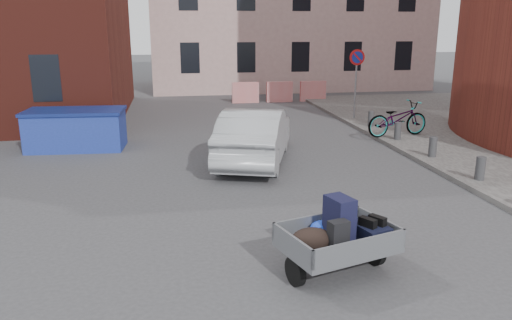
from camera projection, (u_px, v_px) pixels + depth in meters
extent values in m
plane|color=#38383A|center=(232.00, 219.00, 9.65)|extent=(120.00, 120.00, 0.00)
cylinder|color=gray|center=(356.00, 85.00, 19.30)|extent=(0.07, 0.07, 2.60)
cylinder|color=red|center=(357.00, 57.00, 19.01)|extent=(0.60, 0.03, 0.60)
cylinder|color=navy|center=(357.00, 57.00, 18.99)|extent=(0.44, 0.03, 0.44)
cylinder|color=#3A3A3D|center=(480.00, 168.00, 11.67)|extent=(0.22, 0.22, 0.55)
cylinder|color=#3A3A3D|center=(433.00, 147.00, 13.76)|extent=(0.22, 0.22, 0.55)
cylinder|color=#3A3A3D|center=(398.00, 131.00, 15.86)|extent=(0.22, 0.22, 0.55)
cylinder|color=#3A3A3D|center=(371.00, 119.00, 17.95)|extent=(0.22, 0.22, 0.55)
cube|color=red|center=(245.00, 93.00, 24.21)|extent=(1.30, 0.18, 1.00)
cube|color=red|center=(280.00, 92.00, 24.49)|extent=(1.30, 0.18, 1.00)
cube|color=red|center=(313.00, 91.00, 24.76)|extent=(1.30, 0.18, 1.00)
cylinder|color=black|center=(295.00, 271.00, 7.13)|extent=(0.23, 0.45, 0.44)
cylinder|color=black|center=(375.00, 251.00, 7.76)|extent=(0.23, 0.45, 0.44)
cube|color=slate|center=(337.00, 246.00, 7.38)|extent=(1.85, 1.52, 0.08)
cube|color=slate|center=(292.00, 245.00, 7.00)|extent=(0.36, 1.06, 0.28)
cube|color=slate|center=(379.00, 226.00, 7.68)|extent=(0.36, 1.06, 0.28)
cube|color=slate|center=(318.00, 223.00, 7.79)|extent=(1.54, 0.51, 0.28)
cube|color=slate|center=(361.00, 249.00, 6.88)|extent=(1.54, 0.51, 0.28)
cube|color=slate|center=(305.00, 229.00, 8.17)|extent=(0.28, 0.69, 0.06)
cube|color=#171838|center=(339.00, 220.00, 7.35)|extent=(0.42, 0.52, 0.70)
cube|color=black|center=(369.00, 232.00, 7.47)|extent=(0.56, 0.69, 0.25)
ellipsoid|color=black|center=(311.00, 240.00, 7.07)|extent=(0.68, 0.52, 0.36)
cube|color=black|center=(338.00, 237.00, 7.02)|extent=(0.32, 0.25, 0.48)
ellipsoid|color=blue|center=(322.00, 228.00, 7.62)|extent=(0.43, 0.39, 0.24)
cube|color=black|center=(368.00, 222.00, 7.34)|extent=(0.24, 0.29, 0.13)
cube|color=black|center=(377.00, 220.00, 7.42)|extent=(0.24, 0.29, 0.13)
cube|color=#2239A5|center=(76.00, 131.00, 15.06)|extent=(2.86, 1.55, 1.11)
cube|color=navy|center=(74.00, 111.00, 14.90)|extent=(2.95, 1.65, 0.09)
imported|color=#A0A3A7|center=(255.00, 135.00, 13.58)|extent=(2.86, 4.79, 1.49)
imported|color=black|center=(398.00, 119.00, 16.29)|extent=(2.26, 1.10, 1.14)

